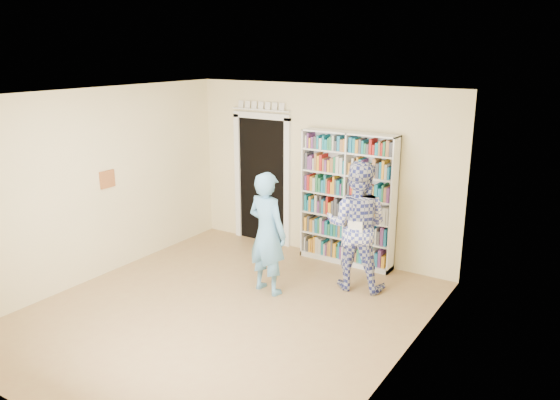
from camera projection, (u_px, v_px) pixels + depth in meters
name	position (u px, v px, depth m)	size (l,w,h in m)	color
floor	(224.00, 312.00, 6.87)	(5.00, 5.00, 0.00)	#9E744C
ceiling	(217.00, 95.00, 6.14)	(5.00, 5.00, 0.00)	white
wall_back	(321.00, 171.00, 8.54)	(4.50, 4.50, 0.00)	#F7E3AA
wall_left	(95.00, 185.00, 7.67)	(5.00, 5.00, 0.00)	#F7E3AA
wall_right	(401.00, 245.00, 5.34)	(5.00, 5.00, 0.00)	#F7E3AA
bookshelf	(348.00, 198.00, 8.21)	(1.48, 0.28, 2.03)	white
doorway	(262.00, 174.00, 9.14)	(1.10, 0.08, 2.43)	black
wall_art	(107.00, 179.00, 7.81)	(0.03, 0.25, 0.25)	brown
man_blue	(267.00, 233.00, 7.26)	(0.61, 0.40, 1.67)	#5D9FCF
man_plaid	(357.00, 226.00, 7.38)	(0.87, 0.68, 1.79)	#303994
paper_sheet	(355.00, 231.00, 7.12)	(0.19, 0.01, 0.27)	white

